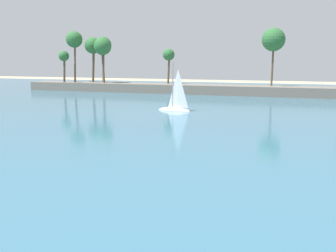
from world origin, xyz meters
The scene contains 3 objects.
sea centered at (0.00, 61.42, 0.03)m, with size 220.00×107.74×0.06m, color #386B84.
palm_headland centered at (-3.03, 75.39, 3.15)m, with size 106.72×6.44×12.62m.
sailboat_near_shore centered at (-12.10, 48.63, 0.66)m, with size 4.80×2.20×6.70m.
Camera 1 is at (4.37, -0.12, 6.59)m, focal length 42.86 mm.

